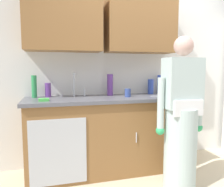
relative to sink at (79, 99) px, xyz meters
name	(u,v)px	position (x,y,z in m)	size (l,w,h in m)	color
kitchen_wall_with_uppers	(130,55)	(0.75, 0.29, 0.55)	(4.80, 0.44, 2.70)	silver
counter_cabinet	(106,136)	(0.34, -0.01, -0.48)	(1.90, 0.62, 0.90)	brown
countertop	(106,99)	(0.34, -0.01, -0.01)	(1.96, 0.66, 0.04)	#595960
sink	(79,99)	(0.00, 0.00, 0.00)	(0.50, 0.36, 0.35)	#B7BABF
person_at_sink	(181,126)	(1.00, -0.64, -0.23)	(0.55, 0.34, 1.62)	white
bottle_water_short	(151,87)	(1.03, 0.18, 0.12)	(0.08, 0.08, 0.21)	#334CB2
bottle_water_tall	(34,87)	(-0.51, 0.18, 0.15)	(0.06, 0.06, 0.27)	#2D8C4C
bottle_dish_liquid	(110,85)	(0.43, 0.16, 0.15)	(0.08, 0.08, 0.28)	#66388C
bottle_soap	(160,84)	(1.18, 0.21, 0.15)	(0.08, 0.08, 0.26)	#334CB2
bottle_cleaner_spray	(48,90)	(-0.35, 0.22, 0.10)	(0.07, 0.07, 0.17)	#66388C
cup_by_sink	(128,93)	(0.60, -0.06, 0.07)	(0.08, 0.08, 0.10)	#33478C
knife_on_counter	(159,96)	(1.02, -0.08, 0.02)	(0.24, 0.02, 0.01)	silver
sponge	(44,100)	(-0.39, -0.17, 0.03)	(0.11, 0.07, 0.03)	#4CBF4C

